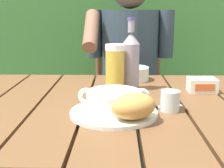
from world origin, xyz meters
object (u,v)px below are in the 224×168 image
(chair_near_diner, at_px, (128,98))
(beer_bottle, at_px, (131,60))
(table_knife, at_px, (156,107))
(soup_bowl, at_px, (114,101))
(serving_plate, at_px, (114,113))
(beer_glass, at_px, (115,69))
(diner_bowl, at_px, (132,74))
(bread_roll, at_px, (134,106))
(butter_tub, at_px, (202,85))
(water_glass_small, at_px, (170,101))
(person_eating, at_px, (129,66))

(chair_near_diner, bearing_deg, beer_bottle, -91.21)
(table_knife, bearing_deg, soup_bowl, -156.11)
(chair_near_diner, relative_size, serving_plate, 3.90)
(beer_glass, relative_size, diner_bowl, 1.25)
(bread_roll, distance_m, beer_bottle, 0.37)
(beer_glass, height_order, butter_tub, beer_glass)
(butter_tub, height_order, table_knife, butter_tub)
(butter_tub, xyz_separation_m, table_knife, (-0.20, -0.21, -0.02))
(beer_glass, distance_m, water_glass_small, 0.28)
(person_eating, bearing_deg, diner_bowl, -89.53)
(table_knife, relative_size, diner_bowl, 0.99)
(table_knife, bearing_deg, person_eating, 94.64)
(serving_plate, bearing_deg, butter_tub, 38.87)
(chair_near_diner, xyz_separation_m, person_eating, (-0.00, -0.20, 0.24))
(serving_plate, relative_size, diner_bowl, 1.79)
(soup_bowl, xyz_separation_m, diner_bowl, (0.08, 0.46, -0.01))
(beer_bottle, xyz_separation_m, water_glass_small, (0.11, -0.26, -0.08))
(chair_near_diner, xyz_separation_m, diner_bowl, (-0.00, -0.54, 0.27))
(person_eating, relative_size, beer_glass, 6.78)
(water_glass_small, bearing_deg, beer_bottle, 113.30)
(serving_plate, relative_size, table_knife, 1.80)
(water_glass_small, distance_m, table_knife, 0.05)
(butter_tub, relative_size, table_knife, 0.72)
(chair_near_diner, xyz_separation_m, butter_tub, (0.26, -0.74, 0.27))
(bread_roll, height_order, table_knife, bread_roll)
(soup_bowl, distance_m, bread_roll, 0.09)
(beer_bottle, bearing_deg, butter_tub, -6.77)
(beer_glass, height_order, diner_bowl, beer_glass)
(chair_near_diner, distance_m, serving_plate, 1.04)
(person_eating, bearing_deg, beer_glass, -97.38)
(diner_bowl, bearing_deg, bread_roll, -92.15)
(water_glass_small, bearing_deg, butter_tub, 55.21)
(chair_near_diner, relative_size, water_glass_small, 15.94)
(serving_plate, distance_m, beer_bottle, 0.33)
(bread_roll, xyz_separation_m, beer_bottle, (0.01, 0.37, 0.07))
(serving_plate, bearing_deg, person_eating, 84.85)
(chair_near_diner, xyz_separation_m, beer_glass, (-0.08, -0.76, 0.33))
(beer_bottle, bearing_deg, water_glass_small, -66.70)
(beer_glass, distance_m, diner_bowl, 0.24)
(person_eating, relative_size, bread_roll, 7.91)
(beer_bottle, bearing_deg, table_knife, -73.28)
(bread_roll, height_order, diner_bowl, bread_roll)
(water_glass_small, height_order, butter_tub, water_glass_small)
(water_glass_small, distance_m, butter_tub, 0.28)
(bread_roll, bearing_deg, soup_bowl, 130.60)
(chair_near_diner, xyz_separation_m, soup_bowl, (-0.08, -1.01, 0.29))
(beer_glass, bearing_deg, diner_bowl, 70.92)
(serving_plate, distance_m, water_glass_small, 0.18)
(soup_bowl, distance_m, butter_tub, 0.43)
(beer_bottle, bearing_deg, soup_bowl, -101.39)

